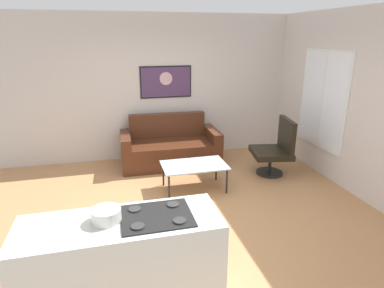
# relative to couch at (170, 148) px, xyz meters

# --- Properties ---
(ground) EXTENTS (6.40, 6.40, 0.04)m
(ground) POSITION_rel_couch_xyz_m (-0.05, -1.89, -0.33)
(ground) COLOR #B57F50
(back_wall) EXTENTS (6.40, 0.05, 2.80)m
(back_wall) POSITION_rel_couch_xyz_m (-0.05, 0.54, 1.09)
(back_wall) COLOR beige
(back_wall) RESTS_ON ground
(right_wall) EXTENTS (0.05, 6.40, 2.80)m
(right_wall) POSITION_rel_couch_xyz_m (2.58, -1.59, 1.09)
(right_wall) COLOR beige
(right_wall) RESTS_ON ground
(couch) EXTENTS (1.87, 0.91, 0.93)m
(couch) POSITION_rel_couch_xyz_m (0.00, 0.00, 0.00)
(couch) COLOR #492515
(couch) RESTS_ON ground
(coffee_table) EXTENTS (1.02, 0.63, 0.43)m
(coffee_table) POSITION_rel_couch_xyz_m (0.17, -1.22, 0.09)
(coffee_table) COLOR silver
(coffee_table) RESTS_ON ground
(armchair) EXTENTS (0.76, 0.78, 1.01)m
(armchair) POSITION_rel_couch_xyz_m (1.74, -0.96, 0.17)
(armchair) COLOR black
(armchair) RESTS_ON ground
(kitchen_counter) EXTENTS (1.69, 0.61, 0.95)m
(kitchen_counter) POSITION_rel_couch_xyz_m (-1.06, -3.47, 0.16)
(kitchen_counter) COLOR white
(kitchen_counter) RESTS_ON ground
(mixing_bowl) EXTENTS (0.25, 0.25, 0.11)m
(mixing_bowl) POSITION_rel_couch_xyz_m (-1.17, -3.44, 0.67)
(mixing_bowl) COLOR silver
(mixing_bowl) RESTS_ON kitchen_counter
(wall_painting) EXTENTS (1.01, 0.03, 0.62)m
(wall_painting) POSITION_rel_couch_xyz_m (0.04, 0.49, 1.21)
(wall_painting) COLOR black
(window) EXTENTS (0.03, 1.28, 1.71)m
(window) POSITION_rel_couch_xyz_m (2.54, -0.99, 1.01)
(window) COLOR silver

